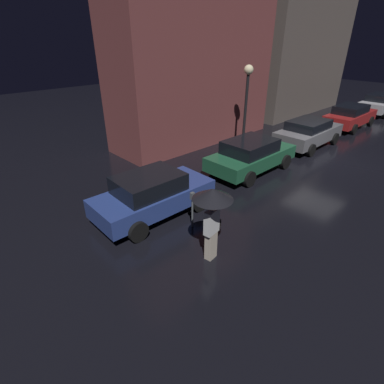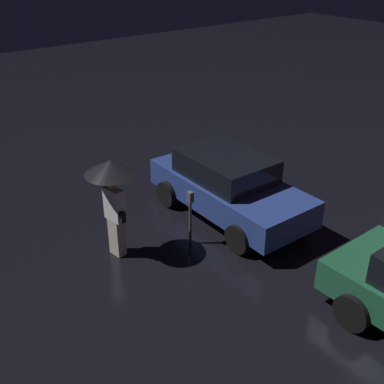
# 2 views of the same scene
# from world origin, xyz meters

# --- Properties ---
(ground_plane) EXTENTS (60.00, 60.00, 0.00)m
(ground_plane) POSITION_xyz_m (0.00, 0.00, 0.00)
(ground_plane) COLOR black
(building_facade_left) EXTENTS (9.27, 3.00, 10.79)m
(building_facade_left) POSITION_xyz_m (-2.45, 6.50, 5.39)
(building_facade_left) COLOR brown
(building_facade_left) RESTS_ON ground
(building_facade_right) EXTENTS (9.48, 3.00, 8.21)m
(building_facade_right) POSITION_xyz_m (8.02, 6.50, 4.10)
(building_facade_right) COLOR #564C47
(building_facade_right) RESTS_ON ground
(parked_car_blue) EXTENTS (4.00, 1.92, 1.46)m
(parked_car_blue) POSITION_xyz_m (-9.05, 1.51, 0.76)
(parked_car_blue) COLOR navy
(parked_car_blue) RESTS_ON ground
(parked_car_green) EXTENTS (4.21, 2.03, 1.42)m
(parked_car_green) POSITION_xyz_m (-3.80, 1.54, 0.75)
(parked_car_green) COLOR #1E5638
(parked_car_green) RESTS_ON ground
(parked_car_grey) EXTENTS (4.24, 2.00, 1.41)m
(parked_car_grey) POSITION_xyz_m (1.10, 1.48, 0.75)
(parked_car_grey) COLOR slate
(parked_car_grey) RESTS_ON ground
(parked_car_red) EXTENTS (4.34, 1.90, 1.42)m
(parked_car_red) POSITION_xyz_m (6.43, 1.46, 0.75)
(parked_car_red) COLOR maroon
(parked_car_red) RESTS_ON ground
(parked_car_silver) EXTENTS (4.39, 1.94, 1.44)m
(parked_car_silver) POSITION_xyz_m (11.98, 1.48, 0.77)
(parked_car_silver) COLOR #B7B7BF
(parked_car_silver) RESTS_ON ground
(pedestrian_with_umbrella) EXTENTS (1.02, 1.02, 2.08)m
(pedestrian_with_umbrella) POSITION_xyz_m (-9.25, -1.29, 1.62)
(pedestrian_with_umbrella) COLOR beige
(pedestrian_with_umbrella) RESTS_ON ground
(parking_meter) EXTENTS (0.12, 0.10, 1.22)m
(parking_meter) POSITION_xyz_m (-8.63, 0.08, 0.76)
(parking_meter) COLOR #4C5154
(parking_meter) RESTS_ON ground
(street_lamp_near) EXTENTS (0.45, 0.45, 4.08)m
(street_lamp_near) POSITION_xyz_m (-1.61, 3.67, 2.97)
(street_lamp_near) COLOR black
(street_lamp_near) RESTS_ON ground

